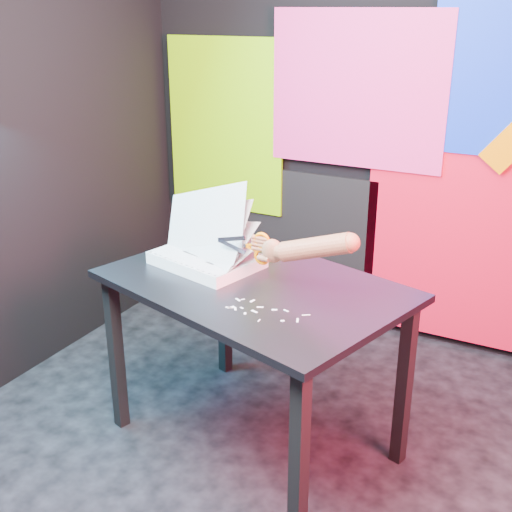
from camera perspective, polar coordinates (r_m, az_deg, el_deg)
The scene contains 7 objects.
room at distance 2.05m, azimuth 1.79°, elevation 9.88°, with size 3.01×3.01×2.71m.
backdrop at distance 3.46m, azimuth 13.53°, elevation 7.38°, with size 2.88×0.05×2.08m.
work_table at distance 2.55m, azimuth -0.19°, elevation -4.30°, with size 1.31×1.05×0.75m.
printout_stack at distance 2.67m, azimuth -4.41°, elevation -0.10°, with size 0.49×0.39×0.38m.
scissors at distance 2.44m, azimuth 0.21°, elevation 0.72°, with size 0.24×0.02×0.13m.
hand_forearm at distance 2.34m, azimuth 4.65°, elevation 0.73°, with size 0.42×0.09×0.17m.
paper_clippings at distance 2.28m, azimuth 0.13°, elevation -4.76°, with size 0.30×0.15×0.00m.
Camera 1 is at (0.88, -1.80, 1.76)m, focal length 45.00 mm.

